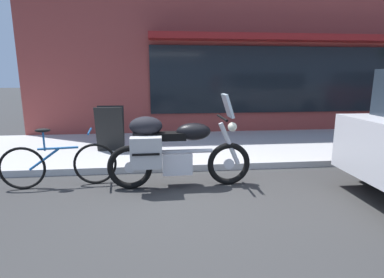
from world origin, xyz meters
The scene contains 4 objects.
ground_plane centered at (0.00, 0.00, 0.00)m, with size 80.00×80.00×0.00m, color #323232.
touring_motorcycle centered at (-0.29, 0.48, 0.61)m, with size 2.18×0.69×1.41m.
parked_bicycle centered at (-1.99, 0.71, 0.36)m, with size 1.68×0.48×0.92m.
sandwich_board_sign centered at (-1.49, 2.48, 0.59)m, with size 0.55×0.41×0.93m.
Camera 1 is at (-0.46, -3.90, 1.68)m, focal length 28.37 mm.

